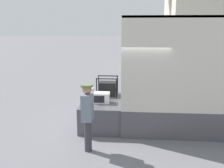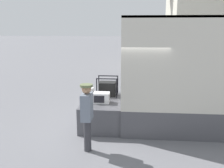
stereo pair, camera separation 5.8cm
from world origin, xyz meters
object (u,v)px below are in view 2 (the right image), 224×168
(portable_generator, at_px, (108,88))
(worker_person, at_px, (87,111))
(microwave, at_px, (101,98))
(orange_bucket, at_px, (89,94))

(portable_generator, bearing_deg, worker_person, -96.47)
(portable_generator, xyz_separation_m, worker_person, (-0.27, -2.35, 0.02))
(microwave, bearing_deg, portable_generator, 82.22)
(portable_generator, bearing_deg, microwave, -97.78)
(microwave, height_order, portable_generator, portable_generator)
(portable_generator, distance_m, orange_bucket, 0.78)
(microwave, distance_m, portable_generator, 0.85)
(portable_generator, distance_m, worker_person, 2.37)
(microwave, relative_size, orange_bucket, 1.25)
(orange_bucket, bearing_deg, worker_person, -81.50)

